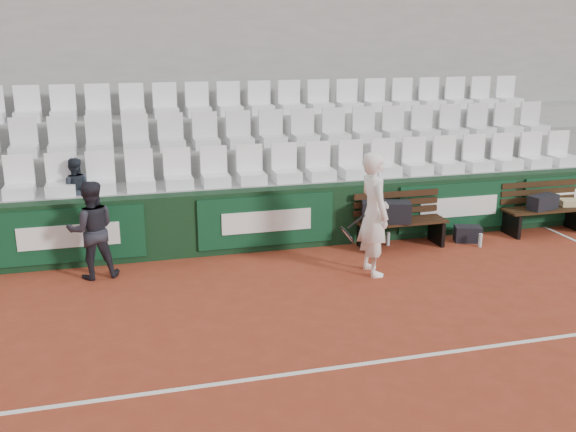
% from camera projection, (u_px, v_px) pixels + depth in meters
% --- Properties ---
extents(ground, '(80.00, 80.00, 0.00)m').
position_uv_depth(ground, '(366.00, 364.00, 6.86)').
color(ground, '#983922').
rests_on(ground, ground).
extents(court_baseline, '(18.00, 0.06, 0.01)m').
position_uv_depth(court_baseline, '(366.00, 363.00, 6.86)').
color(court_baseline, white).
rests_on(court_baseline, ground).
extents(back_barrier, '(18.00, 0.34, 1.00)m').
position_uv_depth(back_barrier, '(280.00, 218.00, 10.45)').
color(back_barrier, black).
rests_on(back_barrier, ground).
extents(grandstand_tier_front, '(18.00, 0.95, 1.00)m').
position_uv_depth(grandstand_tier_front, '(267.00, 209.00, 11.02)').
color(grandstand_tier_front, '#969694').
rests_on(grandstand_tier_front, ground).
extents(grandstand_tier_mid, '(18.00, 0.95, 1.45)m').
position_uv_depth(grandstand_tier_mid, '(255.00, 184.00, 11.84)').
color(grandstand_tier_mid, gray).
rests_on(grandstand_tier_mid, ground).
extents(grandstand_tier_back, '(18.00, 0.95, 1.90)m').
position_uv_depth(grandstand_tier_back, '(245.00, 162.00, 12.66)').
color(grandstand_tier_back, '#989895').
rests_on(grandstand_tier_back, ground).
extents(grandstand_rear_wall, '(18.00, 0.30, 4.40)m').
position_uv_depth(grandstand_rear_wall, '(238.00, 95.00, 12.89)').
color(grandstand_rear_wall, '#959592').
rests_on(grandstand_rear_wall, ground).
extents(seat_row_front, '(11.90, 0.44, 0.63)m').
position_uv_depth(seat_row_front, '(269.00, 164.00, 10.63)').
color(seat_row_front, white).
rests_on(seat_row_front, grandstand_tier_front).
extents(seat_row_mid, '(11.90, 0.44, 0.63)m').
position_uv_depth(seat_row_mid, '(257.00, 129.00, 11.39)').
color(seat_row_mid, silver).
rests_on(seat_row_mid, grandstand_tier_mid).
extents(seat_row_back, '(11.90, 0.44, 0.63)m').
position_uv_depth(seat_row_back, '(246.00, 98.00, 12.15)').
color(seat_row_back, white).
rests_on(seat_row_back, grandstand_tier_back).
extents(bench_left, '(1.50, 0.56, 0.45)m').
position_uv_depth(bench_left, '(401.00, 233.00, 10.57)').
color(bench_left, '#311C0E').
rests_on(bench_left, ground).
extents(bench_right, '(1.50, 0.56, 0.45)m').
position_uv_depth(bench_right, '(544.00, 220.00, 11.30)').
color(bench_right, black).
rests_on(bench_right, ground).
extents(sports_bag_left, '(0.84, 0.55, 0.33)m').
position_uv_depth(sports_bag_left, '(386.00, 212.00, 10.38)').
color(sports_bag_left, black).
rests_on(sports_bag_left, bench_left).
extents(sports_bag_right, '(0.59, 0.39, 0.25)m').
position_uv_depth(sports_bag_right, '(543.00, 202.00, 11.13)').
color(sports_bag_right, black).
rests_on(sports_bag_right, bench_right).
extents(towel, '(0.44, 0.36, 0.11)m').
position_uv_depth(towel, '(571.00, 202.00, 11.39)').
color(towel, '#C4B77F').
rests_on(towel, bench_right).
extents(sports_bag_ground, '(0.50, 0.39, 0.27)m').
position_uv_depth(sports_bag_ground, '(468.00, 234.00, 10.84)').
color(sports_bag_ground, black).
rests_on(sports_bag_ground, ground).
extents(water_bottle_near, '(0.06, 0.06, 0.22)m').
position_uv_depth(water_bottle_near, '(388.00, 239.00, 10.66)').
color(water_bottle_near, silver).
rests_on(water_bottle_near, ground).
extents(water_bottle_far, '(0.06, 0.06, 0.23)m').
position_uv_depth(water_bottle_far, '(480.00, 240.00, 10.58)').
color(water_bottle_far, silver).
rests_on(water_bottle_far, ground).
extents(tennis_player, '(0.72, 0.68, 1.81)m').
position_uv_depth(tennis_player, '(374.00, 214.00, 9.21)').
color(tennis_player, white).
rests_on(tennis_player, ground).
extents(ball_kid, '(0.74, 0.60, 1.42)m').
position_uv_depth(ball_kid, '(92.00, 230.00, 9.11)').
color(ball_kid, black).
rests_on(ball_kid, ground).
extents(spectator_c, '(0.51, 0.41, 1.01)m').
position_uv_depth(spectator_c, '(73.00, 161.00, 9.85)').
color(spectator_c, black).
rests_on(spectator_c, grandstand_tier_front).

